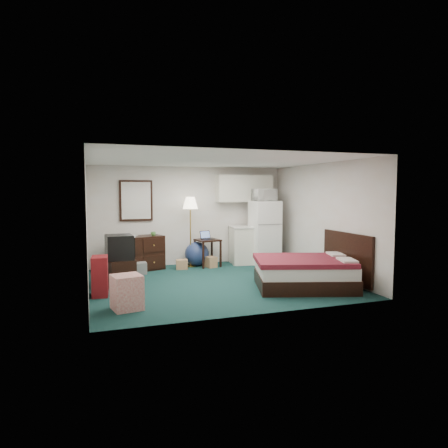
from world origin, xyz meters
name	(u,v)px	position (x,y,z in m)	size (l,w,h in m)	color
floor	(216,282)	(0.00, 0.00, 0.00)	(5.00, 4.50, 0.01)	black
ceiling	(216,160)	(0.00, 0.00, 2.50)	(5.00, 4.50, 0.01)	silver
walls	(216,222)	(0.00, 0.00, 1.25)	(5.01, 4.51, 2.50)	silver
mirror	(136,201)	(-1.35, 2.22, 1.65)	(0.80, 0.06, 1.00)	white
upper_cabinets	(244,188)	(1.45, 2.08, 1.95)	(1.50, 0.35, 0.70)	silver
headboard	(347,257)	(2.46, -1.00, 0.55)	(0.06, 1.56, 1.00)	black
dresser	(137,253)	(-1.39, 1.78, 0.41)	(1.20, 0.54, 0.82)	black
floor_lamp	(190,232)	(-0.07, 1.87, 0.87)	(0.38, 0.38, 1.74)	gold
desk	(208,253)	(0.34, 1.75, 0.34)	(0.54, 0.54, 0.68)	black
exercise_ball	(197,254)	(0.10, 1.91, 0.30)	(0.60, 0.60, 0.60)	navy
kitchen_counter	(248,245)	(1.44, 1.81, 0.47)	(0.86, 0.66, 0.94)	silver
fridge	(265,233)	(1.82, 1.58, 0.81)	(0.67, 0.67, 1.63)	white
bed	(304,273)	(1.48, -1.00, 0.29)	(1.80, 1.41, 0.58)	#570C1D
tv_stand	(119,272)	(-1.92, 0.40, 0.26)	(0.52, 0.57, 0.52)	black
suitcase	(100,276)	(-2.30, -0.32, 0.36)	(0.28, 0.44, 0.72)	maroon
retail_box	(127,292)	(-1.92, -1.33, 0.28)	(0.44, 0.44, 0.55)	silver
file_bin	(138,268)	(-1.43, 1.36, 0.13)	(0.38, 0.28, 0.26)	slate
cardboard_box_a	(182,264)	(-0.36, 1.61, 0.11)	(0.27, 0.23, 0.23)	#A27744
cardboard_box_b	(211,262)	(0.37, 1.59, 0.13)	(0.22, 0.27, 0.27)	#A27744
laptop	(208,235)	(0.33, 1.73, 0.78)	(0.30, 0.24, 0.20)	black
crt_tv	(119,247)	(-1.90, 0.45, 0.76)	(0.53, 0.57, 0.49)	black
microwave	(264,193)	(1.80, 1.58, 1.82)	(0.56, 0.31, 0.38)	white
book_a	(127,232)	(-1.64, 1.60, 0.93)	(0.17, 0.02, 0.24)	#A27744
book_b	(130,232)	(-1.54, 1.79, 0.92)	(0.15, 0.02, 0.20)	#A27744
mug	(153,233)	(-1.01, 1.76, 0.88)	(0.12, 0.10, 0.12)	#477F38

